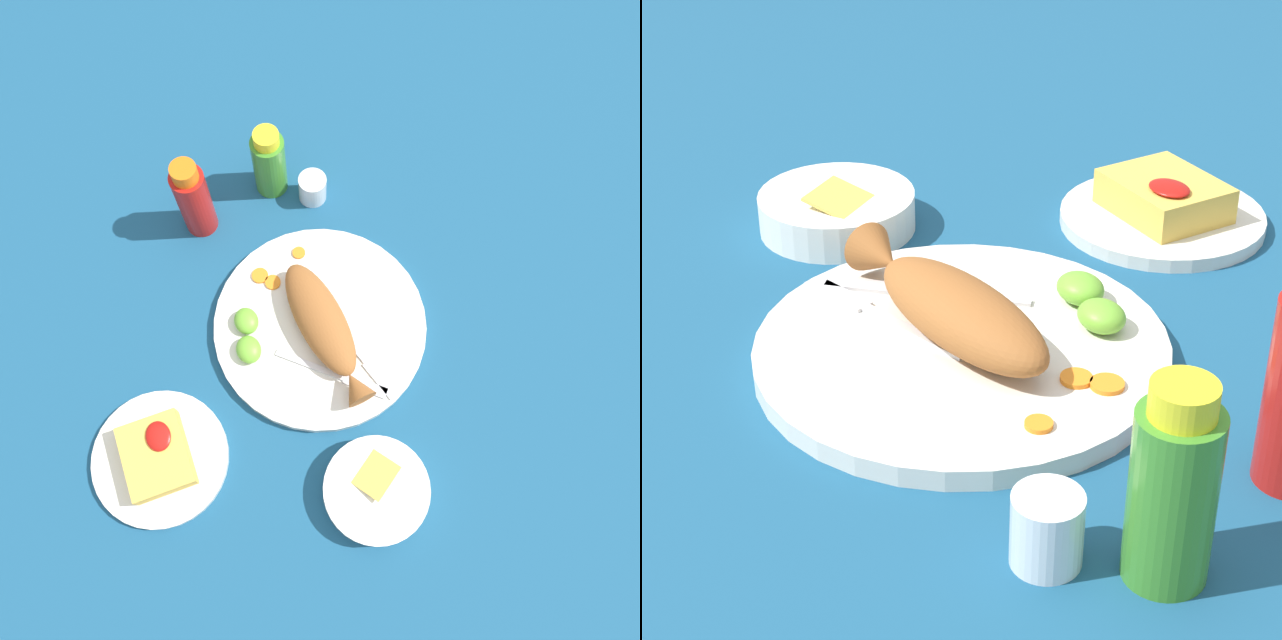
# 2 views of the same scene
# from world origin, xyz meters

# --- Properties ---
(ground_plane) EXTENTS (4.00, 4.00, 0.00)m
(ground_plane) POSITION_xyz_m (0.00, 0.00, 0.00)
(ground_plane) COLOR navy
(main_plate) EXTENTS (0.34, 0.34, 0.02)m
(main_plate) POSITION_xyz_m (0.00, 0.00, 0.01)
(main_plate) COLOR silver
(main_plate) RESTS_ON ground_plane
(fried_fish) EXTENTS (0.25, 0.10, 0.05)m
(fried_fish) POSITION_xyz_m (-0.01, -0.00, 0.04)
(fried_fish) COLOR #935628
(fried_fish) RESTS_ON main_plate
(fork_near) EXTENTS (0.18, 0.07, 0.00)m
(fork_near) POSITION_xyz_m (-0.08, -0.04, 0.02)
(fork_near) COLOR silver
(fork_near) RESTS_ON main_plate
(fork_far) EXTENTS (0.13, 0.15, 0.00)m
(fork_far) POSITION_xyz_m (-0.09, 0.00, 0.02)
(fork_far) COLOR silver
(fork_far) RESTS_ON main_plate
(carrot_slice_near) EXTENTS (0.02, 0.02, 0.00)m
(carrot_slice_near) POSITION_xyz_m (0.13, -0.01, 0.02)
(carrot_slice_near) COLOR orange
(carrot_slice_near) RESTS_ON main_plate
(carrot_slice_mid) EXTENTS (0.03, 0.03, 0.00)m
(carrot_slice_mid) POSITION_xyz_m (0.09, 0.05, 0.02)
(carrot_slice_mid) COLOR orange
(carrot_slice_mid) RESTS_ON main_plate
(carrot_slice_far) EXTENTS (0.03, 0.03, 0.00)m
(carrot_slice_far) POSITION_xyz_m (0.11, 0.06, 0.02)
(carrot_slice_far) COLOR orange
(carrot_slice_far) RESTS_ON main_plate
(lime_wedge_main) EXTENTS (0.05, 0.04, 0.02)m
(lime_wedge_main) POSITION_xyz_m (0.04, 0.11, 0.03)
(lime_wedge_main) COLOR #6BB233
(lime_wedge_main) RESTS_ON main_plate
(lime_wedge_side) EXTENTS (0.05, 0.04, 0.03)m
(lime_wedge_side) POSITION_xyz_m (-0.01, 0.12, 0.03)
(lime_wedge_side) COLOR #6BB233
(lime_wedge_side) RESTS_ON main_plate
(hot_sauce_bottle_green) EXTENTS (0.06, 0.06, 0.15)m
(hot_sauce_bottle_green) POSITION_xyz_m (0.28, -0.01, 0.07)
(hot_sauce_bottle_green) COLOR #3D8428
(hot_sauce_bottle_green) RESTS_ON ground_plane
(salt_cup) EXTENTS (0.05, 0.05, 0.05)m
(salt_cup) POSITION_xyz_m (0.24, -0.07, 0.02)
(salt_cup) COLOR silver
(salt_cup) RESTS_ON ground_plane
(side_plate_fries) EXTENTS (0.21, 0.21, 0.01)m
(side_plate_fries) POSITION_xyz_m (-0.12, 0.30, 0.01)
(side_plate_fries) COLOR silver
(side_plate_fries) RESTS_ON ground_plane
(fries_pile) EXTENTS (0.11, 0.09, 0.04)m
(fries_pile) POSITION_xyz_m (-0.12, 0.30, 0.03)
(fries_pile) COLOR gold
(fries_pile) RESTS_ON side_plate_fries
(guacamole_bowl) EXTENTS (0.16, 0.16, 0.05)m
(guacamole_bowl) POSITION_xyz_m (-0.27, 0.01, 0.02)
(guacamole_bowl) COLOR white
(guacamole_bowl) RESTS_ON ground_plane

